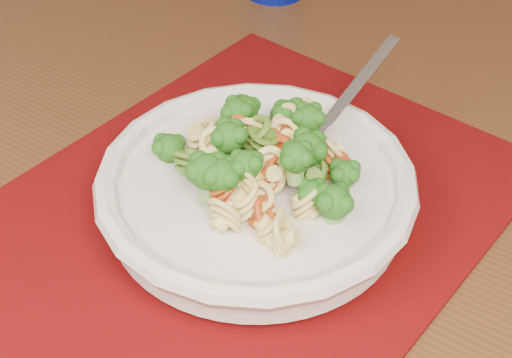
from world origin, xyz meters
TOP-DOWN VIEW (x-y plane):
  - dining_table at (0.50, 0.54)m, footprint 1.63×1.29m
  - placemat at (0.52, 0.45)m, footprint 0.53×0.45m
  - pasta_bowl at (0.53, 0.44)m, footprint 0.26×0.26m
  - pasta_broccoli_heap at (0.53, 0.44)m, footprint 0.22×0.22m
  - fork at (0.58, 0.44)m, footprint 0.18×0.06m

SIDE VIEW (x-z plane):
  - dining_table at x=0.50m, z-range 0.28..1.04m
  - placemat at x=0.52m, z-range 0.76..0.77m
  - pasta_bowl at x=0.53m, z-range 0.77..0.82m
  - fork at x=0.58m, z-range 0.77..0.85m
  - pasta_broccoli_heap at x=0.53m, z-range 0.78..0.84m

